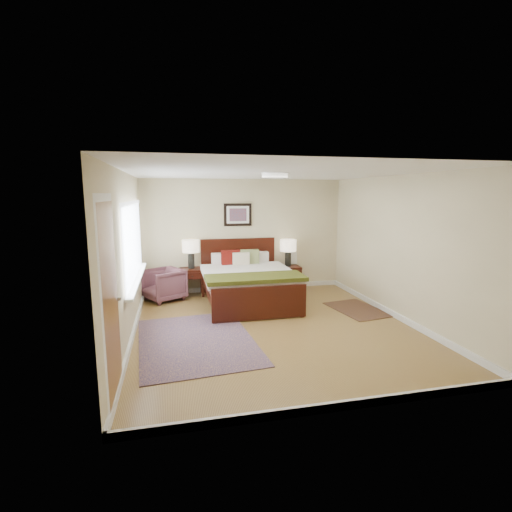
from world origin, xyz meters
The scene contains 18 objects.
floor centered at (0.00, 0.00, 0.00)m, with size 5.00×5.00×0.00m, color olive.
back_wall centered at (0.00, 2.50, 1.25)m, with size 4.50×0.04×2.50m, color beige.
front_wall centered at (0.00, -2.50, 1.25)m, with size 4.50×0.04×2.50m, color beige.
left_wall centered at (-2.25, 0.00, 1.25)m, with size 0.04×5.00×2.50m, color beige.
right_wall centered at (2.25, 0.00, 1.25)m, with size 0.04×5.00×2.50m, color beige.
ceiling centered at (0.00, 0.00, 2.50)m, with size 4.50×5.00×0.02m, color white.
window centered at (-2.20, 0.70, 1.38)m, with size 0.11×2.72×1.32m.
door centered at (-2.23, -1.75, 1.07)m, with size 0.06×1.00×2.18m.
ceil_fixture centered at (0.00, 0.00, 2.47)m, with size 0.44×0.44×0.08m.
bed centered at (-0.16, 1.43, 0.54)m, with size 1.79×2.18×1.17m.
wall_art centered at (-0.16, 2.47, 1.72)m, with size 0.62×0.05×0.50m.
nightstand_left centered at (-1.21, 2.25, 0.47)m, with size 0.50×0.45×0.59m.
nightstand_right centered at (0.96, 2.26, 0.34)m, with size 0.55×0.41×0.54m.
lamp_left centered at (-1.21, 2.27, 1.03)m, with size 0.36×0.36×0.61m.
lamp_right centered at (0.96, 2.27, 0.98)m, with size 0.36×0.36×0.61m.
armchair centered at (-1.80, 2.00, 0.33)m, with size 0.70×0.72×0.66m, color brown.
rug_persian centered at (-1.29, -0.33, 0.01)m, with size 1.65×2.33×0.01m, color #0C0D40.
rug_navy centered at (1.80, 0.53, 0.01)m, with size 0.80×1.21×0.01m, color black.
Camera 1 is at (-1.58, -5.66, 2.17)m, focal length 26.00 mm.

